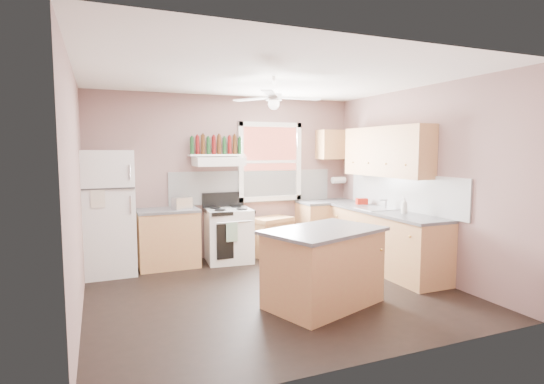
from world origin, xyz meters
name	(u,v)px	position (x,y,z in m)	size (l,w,h in m)	color
floor	(274,291)	(0.00, 0.00, 0.00)	(4.50, 4.50, 0.00)	black
ceiling	(274,76)	(0.00, 0.00, 2.70)	(4.50, 4.50, 0.00)	white
wall_back	(228,177)	(0.00, 2.02, 1.35)	(4.50, 0.05, 2.70)	#7D5E59
wall_right	(418,181)	(2.27, 0.00, 1.35)	(0.05, 4.00, 2.70)	#7D5E59
wall_left	(73,194)	(-2.27, 0.00, 1.35)	(0.05, 4.00, 2.70)	#7D5E59
backsplash_back	(254,187)	(0.45, 1.99, 1.18)	(2.90, 0.03, 0.55)	white
backsplash_right	(402,192)	(2.23, 0.30, 1.18)	(0.03, 2.60, 0.55)	white
window_view	(270,162)	(0.75, 1.98, 1.60)	(1.00, 0.02, 1.20)	brown
window_frame	(270,162)	(0.75, 1.96, 1.60)	(1.16, 0.07, 1.36)	white
refrigerator	(106,213)	(-1.94, 1.66, 0.90)	(0.76, 0.74, 1.80)	white
base_cabinet_left	(168,239)	(-1.06, 1.70, 0.43)	(0.90, 0.60, 0.86)	#BA7A4D
counter_left	(168,210)	(-1.06, 1.70, 0.88)	(0.92, 0.62, 0.04)	#505052
toaster	(182,203)	(-0.85, 1.62, 0.99)	(0.28, 0.16, 0.18)	silver
stove	(229,235)	(-0.11, 1.64, 0.43)	(0.71, 0.64, 0.86)	white
range_hood	(219,162)	(-0.23, 1.75, 1.62)	(0.78, 0.50, 0.14)	white
bottle_shelf	(217,155)	(-0.23, 1.87, 1.72)	(0.90, 0.26, 0.03)	white
cart	(272,236)	(0.68, 1.72, 0.33)	(0.66, 0.44, 0.66)	#BA7A4D
base_cabinet_corner	(327,227)	(1.75, 1.70, 0.43)	(1.00, 0.60, 0.86)	#BA7A4D
base_cabinet_right	(385,241)	(1.95, 0.30, 0.43)	(0.60, 2.20, 0.86)	#BA7A4D
counter_corner	(327,202)	(1.75, 1.70, 0.88)	(1.02, 0.62, 0.04)	#505052
counter_right	(385,212)	(1.94, 0.30, 0.88)	(0.62, 2.22, 0.04)	#505052
sink	(377,209)	(1.94, 0.50, 0.90)	(0.55, 0.45, 0.03)	silver
faucet	(386,204)	(2.10, 0.50, 0.97)	(0.03, 0.03, 0.14)	silver
upper_cabinet_right	(386,152)	(2.08, 0.50, 1.78)	(0.33, 1.80, 0.76)	#BA7A4D
upper_cabinet_corner	(334,145)	(1.95, 1.83, 1.90)	(0.60, 0.33, 0.52)	#BA7A4D
paper_towel	(339,180)	(2.07, 1.86, 1.25)	(0.12, 0.12, 0.26)	white
island	(323,269)	(0.36, -0.65, 0.43)	(1.28, 0.81, 0.86)	#BA7A4D
island_top	(324,231)	(0.36, -0.65, 0.88)	(1.35, 0.88, 0.04)	#505052
ceiling_fan_hub	(274,97)	(0.00, 0.00, 2.45)	(0.20, 0.20, 0.08)	white
soap_bottle	(404,206)	(1.97, -0.09, 1.02)	(0.09, 0.09, 0.24)	silver
red_caddy	(362,201)	(2.04, 1.05, 0.95)	(0.18, 0.12, 0.10)	red
wine_bottles	(216,145)	(-0.23, 1.87, 1.88)	(0.86, 0.06, 0.31)	#143819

